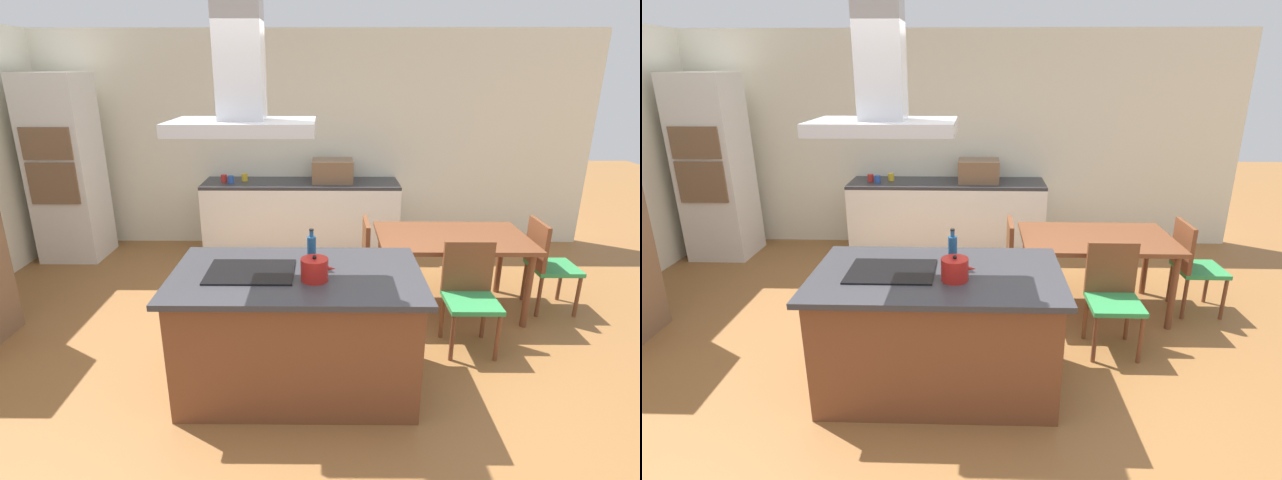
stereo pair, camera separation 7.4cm
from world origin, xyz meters
TOP-DOWN VIEW (x-y plane):
  - ground at (0.00, 1.50)m, footprint 16.00×16.00m
  - wall_back at (0.00, 3.25)m, footprint 7.20×0.10m
  - kitchen_island at (0.00, 0.00)m, footprint 1.74×1.01m
  - cooktop at (-0.32, 0.00)m, footprint 0.60×0.44m
  - tea_kettle at (0.13, -0.12)m, footprint 0.24×0.18m
  - olive_oil_bottle at (0.10, 0.10)m, footprint 0.06×0.06m
  - back_counter at (-0.10, 2.88)m, footprint 2.43×0.62m
  - countertop_microwave at (0.29, 2.88)m, footprint 0.50×0.38m
  - coffee_mug_red at (-1.06, 2.87)m, footprint 0.08×0.08m
  - coffee_mug_blue at (-0.96, 2.81)m, footprint 0.08×0.08m
  - coffee_mug_yellow at (-0.81, 2.93)m, footprint 0.08×0.08m
  - wall_oven_stack at (-2.90, 2.65)m, footprint 0.70×0.66m
  - dining_table at (1.40, 1.25)m, footprint 1.40×0.90m
  - chair_at_left_end at (0.48, 1.25)m, footprint 0.42×0.42m
  - chair_at_right_end at (2.31, 1.25)m, footprint 0.42×0.42m
  - chair_facing_island at (1.40, 0.58)m, footprint 0.42×0.42m
  - range_hood at (-0.32, 0.00)m, footprint 0.90×0.55m

SIDE VIEW (x-z plane):
  - ground at x=0.00m, z-range 0.00..0.00m
  - back_counter at x=-0.10m, z-range 0.00..0.90m
  - kitchen_island at x=0.00m, z-range 0.00..0.90m
  - chair_at_left_end at x=0.48m, z-range 0.06..0.95m
  - chair_at_right_end at x=2.31m, z-range 0.06..0.95m
  - chair_facing_island at x=1.40m, z-range 0.06..0.95m
  - dining_table at x=1.40m, z-range 0.29..1.04m
  - cooktop at x=-0.32m, z-range 0.90..0.91m
  - coffee_mug_red at x=-1.06m, z-range 0.90..0.99m
  - coffee_mug_blue at x=-0.96m, z-range 0.90..0.99m
  - coffee_mug_yellow at x=-0.81m, z-range 0.90..0.99m
  - tea_kettle at x=0.13m, z-range 0.89..1.07m
  - olive_oil_bottle at x=0.10m, z-range 0.88..1.16m
  - countertop_microwave at x=0.29m, z-range 0.90..1.18m
  - wall_oven_stack at x=-2.90m, z-range 0.00..2.20m
  - wall_back at x=0.00m, z-range 0.00..2.70m
  - range_hood at x=-0.32m, z-range 1.71..2.49m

